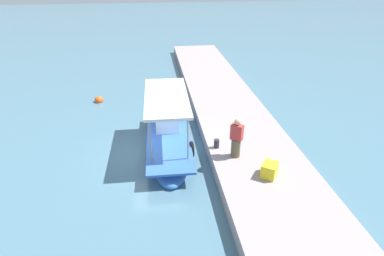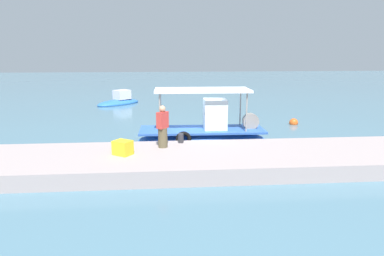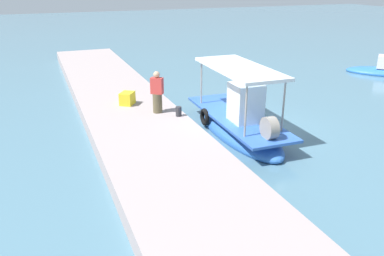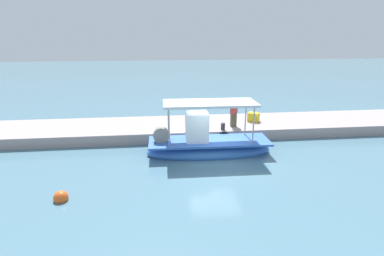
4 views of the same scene
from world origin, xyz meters
TOP-DOWN VIEW (x-y plane):
  - ground_plane at (0.00, 0.00)m, footprint 120.00×120.00m
  - dock_quay at (0.00, -4.32)m, footprint 36.00×3.96m
  - main_fishing_boat at (0.30, -0.62)m, footprint 6.43×2.14m
  - fisherman_near_bollard at (-1.73, -3.34)m, footprint 0.54×0.56m
  - mooring_bollard at (-0.96, -2.69)m, footprint 0.24×0.24m
  - cargo_crate at (-3.27, -4.28)m, footprint 0.85×0.81m
  - marker_buoy at (6.45, 3.39)m, footprint 0.54×0.54m
  - moored_boat_near at (-5.52, 12.86)m, footprint 4.20×4.05m

SIDE VIEW (x-z plane):
  - ground_plane at x=0.00m, z-range 0.00..0.00m
  - marker_buoy at x=6.45m, z-range -0.16..0.38m
  - moored_boat_near at x=-5.52m, z-range -0.51..0.93m
  - dock_quay at x=0.00m, z-range 0.00..0.61m
  - main_fishing_boat at x=0.30m, z-range -1.04..2.03m
  - mooring_bollard at x=-0.96m, z-range 0.61..1.00m
  - cargo_crate at x=-3.27m, z-range 0.61..1.16m
  - fisherman_near_bollard at x=-1.73m, z-range 0.53..2.27m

